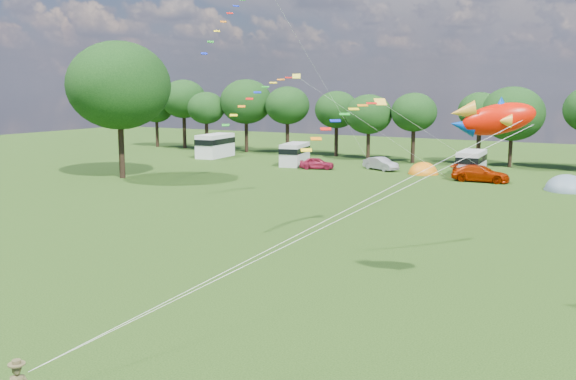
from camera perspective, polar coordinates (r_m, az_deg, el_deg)
The scene contains 15 objects.
ground_plane at distance 25.52m, azimuth -9.02°, elevation -11.45°, with size 180.00×180.00×0.00m, color black.
tree_line at distance 74.29m, azimuth 22.00°, elevation 6.54°, with size 102.98×10.98×10.27m.
big_tree at distance 64.77m, azimuth -14.81°, elevation 8.97°, with size 10.00×10.00×13.28m.
car_a at distance 70.08m, azimuth 2.58°, elevation 2.39°, with size 1.51×3.85×1.28m, color #A41E3B.
car_b at distance 69.87m, azimuth 8.24°, elevation 2.33°, with size 1.47×3.93×1.39m, color gray.
car_c at distance 63.37m, azimuth 16.74°, elevation 1.41°, with size 2.17×5.17×1.55m, color #9E2300.
campervan_a at distance 82.28m, azimuth -6.49°, elevation 4.01°, with size 3.16×6.22×2.94m.
campervan_b at distance 73.34m, azimuth 0.61°, elevation 3.27°, with size 3.18×5.49×2.53m.
campervan_c at distance 66.97m, azimuth 15.99°, elevation 2.35°, with size 2.50×5.31×2.55m.
tent_orange at distance 67.63m, azimuth 11.92°, elevation 1.42°, with size 3.09×3.39×2.42m.
tent_greyblue at distance 60.62m, azimuth 23.50°, elevation -0.03°, with size 3.74×4.09×2.78m.
fish_kite at distance 26.56m, azimuth 17.65°, elevation 6.05°, with size 3.52×1.94×1.84m.
streamer_kite_a at distance 52.59m, azimuth -4.21°, elevation 15.90°, with size 3.27×5.56×5.74m.
streamer_kite_b at distance 47.75m, azimuth -1.86°, elevation 8.79°, with size 4.31×4.63×3.80m.
streamer_kite_c at distance 36.32m, azimuth 5.63°, elevation 6.59°, with size 3.25×5.00×2.83m.
Camera 1 is at (14.97, -18.62, 8.95)m, focal length 40.00 mm.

